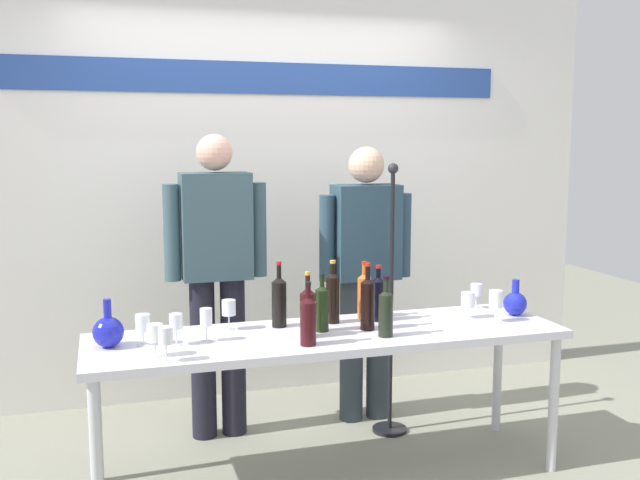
% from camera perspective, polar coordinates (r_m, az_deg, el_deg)
% --- Properties ---
extents(ground_plane, '(10.00, 10.00, 0.00)m').
position_cam_1_polar(ground_plane, '(3.87, 0.68, -17.93)').
color(ground_plane, gray).
extents(back_wall, '(4.60, 0.11, 3.00)m').
position_cam_1_polar(back_wall, '(4.83, -4.28, 5.70)').
color(back_wall, white).
rests_on(back_wall, ground).
extents(display_table, '(2.34, 0.65, 0.75)m').
position_cam_1_polar(display_table, '(3.63, 0.69, -8.12)').
color(display_table, silver).
rests_on(display_table, ground).
extents(decanter_blue_left, '(0.14, 0.14, 0.22)m').
position_cam_1_polar(decanter_blue_left, '(3.48, -16.22, -6.86)').
color(decanter_blue_left, '#1D21AE').
rests_on(decanter_blue_left, display_table).
extents(decanter_blue_right, '(0.13, 0.13, 0.20)m').
position_cam_1_polar(decanter_blue_right, '(4.07, 15.00, -4.75)').
color(decanter_blue_right, '#1D26B8').
rests_on(decanter_blue_right, display_table).
extents(presenter_left, '(0.57, 0.22, 1.71)m').
position_cam_1_polar(presenter_left, '(4.11, -8.09, -2.16)').
color(presenter_left, black).
rests_on(presenter_left, ground).
extents(presenter_right, '(0.57, 0.22, 1.64)m').
position_cam_1_polar(presenter_right, '(4.34, 3.58, -2.12)').
color(presenter_right, '#2E363D').
rests_on(presenter_right, ground).
extents(wine_bottle_0, '(0.07, 0.07, 0.30)m').
position_cam_1_polar(wine_bottle_0, '(3.52, 5.17, -5.54)').
color(wine_bottle_0, black).
rests_on(wine_bottle_0, display_table).
extents(wine_bottle_1, '(0.07, 0.07, 0.29)m').
position_cam_1_polar(wine_bottle_1, '(3.60, 0.16, -5.23)').
color(wine_bottle_1, black).
rests_on(wine_bottle_1, display_table).
extents(wine_bottle_2, '(0.07, 0.07, 0.30)m').
position_cam_1_polar(wine_bottle_2, '(3.87, 3.48, -4.21)').
color(wine_bottle_2, orange).
rests_on(wine_bottle_2, display_table).
extents(wine_bottle_3, '(0.07, 0.07, 0.33)m').
position_cam_1_polar(wine_bottle_3, '(3.69, -3.21, -4.72)').
color(wine_bottle_3, black).
rests_on(wine_bottle_3, display_table).
extents(wine_bottle_4, '(0.07, 0.07, 0.32)m').
position_cam_1_polar(wine_bottle_4, '(3.49, -0.97, -5.55)').
color(wine_bottle_4, black).
rests_on(wine_bottle_4, display_table).
extents(wine_bottle_5, '(0.07, 0.07, 0.33)m').
position_cam_1_polar(wine_bottle_5, '(3.76, 1.00, -4.38)').
color(wine_bottle_5, black).
rests_on(wine_bottle_5, display_table).
extents(wine_bottle_6, '(0.07, 0.07, 0.34)m').
position_cam_1_polar(wine_bottle_6, '(3.63, 3.74, -4.84)').
color(wine_bottle_6, black).
rests_on(wine_bottle_6, display_table).
extents(wine_bottle_7, '(0.07, 0.07, 0.29)m').
position_cam_1_polar(wine_bottle_7, '(3.82, 4.58, -4.46)').
color(wine_bottle_7, black).
rests_on(wine_bottle_7, display_table).
extents(wine_bottle_8, '(0.07, 0.07, 0.30)m').
position_cam_1_polar(wine_bottle_8, '(3.36, -0.93, -6.20)').
color(wine_bottle_8, '#330C10').
rests_on(wine_bottle_8, display_table).
extents(wine_glass_left_0, '(0.06, 0.06, 0.15)m').
position_cam_1_polar(wine_glass_left_0, '(3.19, -11.97, -7.38)').
color(wine_glass_left_0, white).
rests_on(wine_glass_left_0, display_table).
extents(wine_glass_left_1, '(0.07, 0.07, 0.14)m').
position_cam_1_polar(wine_glass_left_1, '(3.28, -12.78, -7.14)').
color(wine_glass_left_1, white).
rests_on(wine_glass_left_1, display_table).
extents(wine_glass_left_2, '(0.06, 0.06, 0.15)m').
position_cam_1_polar(wine_glass_left_2, '(3.43, -11.20, -6.31)').
color(wine_glass_left_2, white).
rests_on(wine_glass_left_2, display_table).
extents(wine_glass_left_3, '(0.07, 0.07, 0.15)m').
position_cam_1_polar(wine_glass_left_3, '(3.46, -13.69, -6.35)').
color(wine_glass_left_3, white).
rests_on(wine_glass_left_3, display_table).
extents(wine_glass_left_4, '(0.07, 0.07, 0.15)m').
position_cam_1_polar(wine_glass_left_4, '(3.66, -7.15, -5.32)').
color(wine_glass_left_4, white).
rests_on(wine_glass_left_4, display_table).
extents(wine_glass_left_5, '(0.06, 0.06, 0.16)m').
position_cam_1_polar(wine_glass_left_5, '(3.47, -8.90, -6.04)').
color(wine_glass_left_5, white).
rests_on(wine_glass_left_5, display_table).
extents(wine_glass_right_0, '(0.07, 0.07, 0.14)m').
position_cam_1_polar(wine_glass_right_0, '(3.94, 11.48, -4.64)').
color(wine_glass_right_0, white).
rests_on(wine_glass_right_0, display_table).
extents(wine_glass_right_1, '(0.07, 0.07, 0.17)m').
position_cam_1_polar(wine_glass_right_1, '(3.89, 13.58, -4.55)').
color(wine_glass_right_1, white).
rests_on(wine_glass_right_1, display_table).
extents(wine_glass_right_2, '(0.07, 0.07, 0.14)m').
position_cam_1_polar(wine_glass_right_2, '(4.17, 12.13, -3.85)').
color(wine_glass_right_2, white).
rests_on(wine_glass_right_2, display_table).
extents(microphone_stand, '(0.20, 0.20, 1.56)m').
position_cam_1_polar(microphone_stand, '(4.24, 5.54, -8.09)').
color(microphone_stand, black).
rests_on(microphone_stand, ground).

